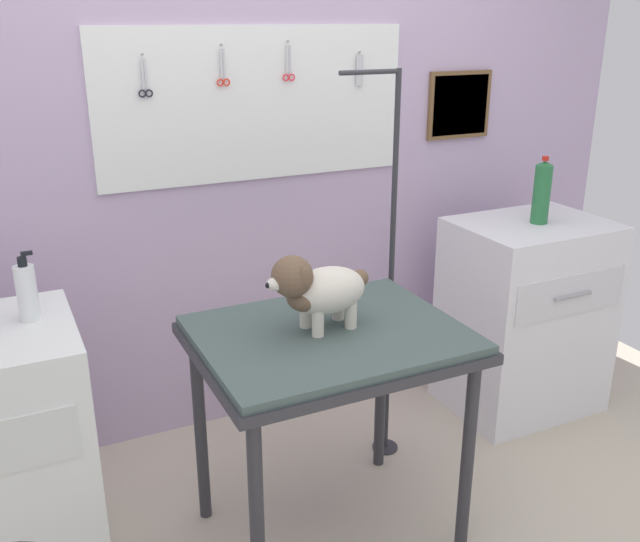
{
  "coord_description": "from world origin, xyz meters",
  "views": [
    {
      "loc": [
        -0.97,
        -1.53,
        1.77
      ],
      "look_at": [
        -0.04,
        0.4,
        1.0
      ],
      "focal_mm": 39.33,
      "sensor_mm": 36.0,
      "label": 1
    }
  ],
  "objects": [
    {
      "name": "spray_bottle_tall",
      "position": [
        -0.91,
        0.72,
        0.96
      ],
      "size": [
        0.07,
        0.06,
        0.23
      ],
      "color": "white",
      "rests_on": "counter_left"
    },
    {
      "name": "grooming_table",
      "position": [
        -0.04,
        0.34,
        0.72
      ],
      "size": [
        0.87,
        0.69,
        0.81
      ],
      "color": "#2D2D33",
      "rests_on": "ground"
    },
    {
      "name": "rear_wall_panel",
      "position": [
        0.01,
        1.28,
        1.16
      ],
      "size": [
        4.0,
        0.09,
        2.3
      ],
      "color": "#BAA2C5",
      "rests_on": "ground"
    },
    {
      "name": "cabinet_right",
      "position": [
        1.2,
        0.77,
        0.46
      ],
      "size": [
        0.68,
        0.54,
        0.91
      ],
      "color": "white",
      "rests_on": "ground"
    },
    {
      "name": "soda_bottle",
      "position": [
        1.21,
        0.76,
        1.05
      ],
      "size": [
        0.08,
        0.08,
        0.3
      ],
      "color": "#266C3B",
      "rests_on": "cabinet_right"
    },
    {
      "name": "dog",
      "position": [
        -0.07,
        0.36,
        0.95
      ],
      "size": [
        0.38,
        0.19,
        0.27
      ],
      "color": "beige",
      "rests_on": "grooming_table"
    },
    {
      "name": "grooming_arm",
      "position": [
        0.41,
        0.7,
        0.75
      ],
      "size": [
        0.29,
        0.11,
        1.6
      ],
      "color": "#2D2D33",
      "rests_on": "ground"
    }
  ]
}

